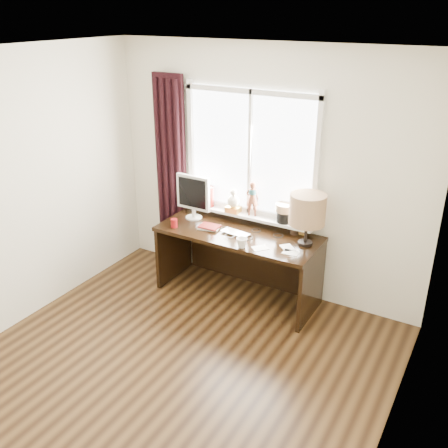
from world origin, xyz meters
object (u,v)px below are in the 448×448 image
Objects in this scene: red_cup at (174,223)px; monitor at (193,194)px; laptop at (236,233)px; desk at (242,250)px; table_lamp at (307,210)px; mug at (242,242)px.

monitor is (0.04, 0.31, 0.23)m from red_cup.
desk is at bearing 97.27° from laptop.
monitor is at bearing 179.80° from table_lamp.
table_lamp is (1.35, 0.30, 0.32)m from red_cup.
laptop is 0.18× the size of desk.
desk is at bearing 116.92° from mug.
table_lamp reaches higher than mug.
red_cup is 0.05× the size of desk.
mug is 0.91m from monitor.
laptop is 0.67m from monitor.
laptop is 0.30m from desk.
monitor is at bearing 174.41° from laptop.
monitor is (-0.60, -0.01, 0.52)m from desk.
table_lamp is at bearing -1.11° from desk.
laptop is 0.80m from table_lamp.
red_cup is at bearing -153.99° from desk.
desk is at bearing 178.89° from table_lamp.
monitor is 0.94× the size of table_lamp.
red_cup is (-0.84, 0.07, -0.01)m from mug.
laptop is at bearing -13.09° from monitor.
monitor is at bearing 81.72° from red_cup.
desk is (0.00, 0.15, -0.26)m from laptop.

